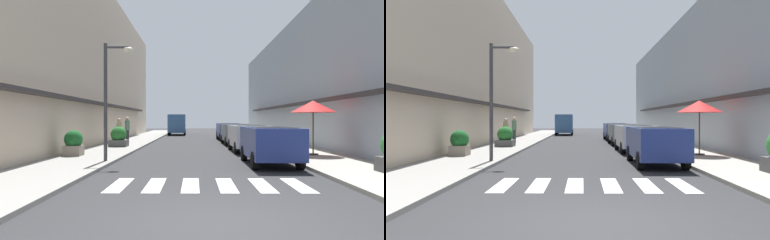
# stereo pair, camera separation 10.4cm
# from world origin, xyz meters

# --- Properties ---
(ground_plane) EXTENTS (100.80, 100.80, 0.00)m
(ground_plane) POSITION_xyz_m (0.00, 18.33, 0.00)
(ground_plane) COLOR #2B2B2D
(sidewalk_left) EXTENTS (3.15, 64.14, 0.12)m
(sidewalk_left) POSITION_xyz_m (-5.17, 18.33, 0.06)
(sidewalk_left) COLOR gray
(sidewalk_left) RESTS_ON ground_plane
(sidewalk_right) EXTENTS (3.15, 64.14, 0.12)m
(sidewalk_right) POSITION_xyz_m (5.17, 18.33, 0.06)
(sidewalk_right) COLOR #9E998E
(sidewalk_right) RESTS_ON ground_plane
(building_row_left) EXTENTS (5.50, 43.23, 11.53)m
(building_row_left) POSITION_xyz_m (-9.24, 19.62, 5.76)
(building_row_left) COLOR #C6B299
(building_row_left) RESTS_ON ground_plane
(building_row_right) EXTENTS (5.50, 43.23, 9.03)m
(building_row_right) POSITION_xyz_m (9.24, 19.62, 4.51)
(building_row_right) COLOR #939EA8
(building_row_right) RESTS_ON ground_plane
(crosswalk) EXTENTS (5.20, 2.20, 0.01)m
(crosswalk) POSITION_xyz_m (-0.00, 3.57, 0.01)
(crosswalk) COLOR silver
(crosswalk) RESTS_ON ground_plane
(parked_car_near) EXTENTS (1.83, 4.32, 1.47)m
(parked_car_near) POSITION_xyz_m (2.54, 7.95, 0.92)
(parked_car_near) COLOR navy
(parked_car_near) RESTS_ON ground_plane
(parked_car_mid) EXTENTS (1.86, 4.09, 1.47)m
(parked_car_mid) POSITION_xyz_m (2.54, 13.58, 0.92)
(parked_car_mid) COLOR silver
(parked_car_mid) RESTS_ON ground_plane
(parked_car_far) EXTENTS (1.86, 4.36, 1.47)m
(parked_car_far) POSITION_xyz_m (2.54, 19.31, 0.92)
(parked_car_far) COLOR #4C5156
(parked_car_far) RESTS_ON ground_plane
(parked_car_distant) EXTENTS (1.87, 4.28, 1.47)m
(parked_car_distant) POSITION_xyz_m (2.54, 25.06, 0.92)
(parked_car_distant) COLOR navy
(parked_car_distant) RESTS_ON ground_plane
(delivery_van) EXTENTS (2.08, 5.43, 2.37)m
(delivery_van) POSITION_xyz_m (-2.39, 36.06, 1.41)
(delivery_van) COLOR #33598C
(delivery_van) RESTS_ON ground_plane
(street_lamp) EXTENTS (1.19, 0.28, 4.67)m
(street_lamp) POSITION_xyz_m (-3.70, 8.27, 3.02)
(street_lamp) COLOR #38383D
(street_lamp) RESTS_ON sidewalk_left
(cafe_umbrella) EXTENTS (2.07, 2.07, 2.53)m
(cafe_umbrella) POSITION_xyz_m (5.15, 10.77, 2.36)
(cafe_umbrella) COLOR #262626
(cafe_umbrella) RESTS_ON sidewalk_right
(planter_midblock) EXTENTS (0.83, 0.83, 1.17)m
(planter_midblock) POSITION_xyz_m (-5.87, 10.29, 0.70)
(planter_midblock) COLOR gray
(planter_midblock) RESTS_ON sidewalk_left
(planter_far) EXTENTS (1.08, 1.08, 1.22)m
(planter_far) POSITION_xyz_m (-5.00, 15.94, 0.67)
(planter_far) COLOR #4C4C4C
(planter_far) RESTS_ON sidewalk_left
(pedestrian_walking_near) EXTENTS (0.34, 0.34, 1.74)m
(pedestrian_walking_near) POSITION_xyz_m (-5.11, 16.60, 1.04)
(pedestrian_walking_near) COLOR #282B33
(pedestrian_walking_near) RESTS_ON sidewalk_left
(pedestrian_walking_far) EXTENTS (0.34, 0.34, 1.83)m
(pedestrian_walking_far) POSITION_xyz_m (-5.20, 19.87, 1.09)
(pedestrian_walking_far) COLOR #282B33
(pedestrian_walking_far) RESTS_ON sidewalk_left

